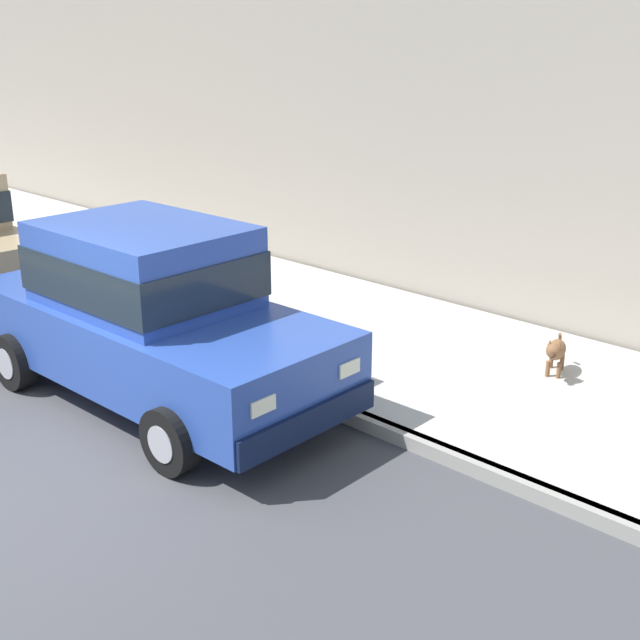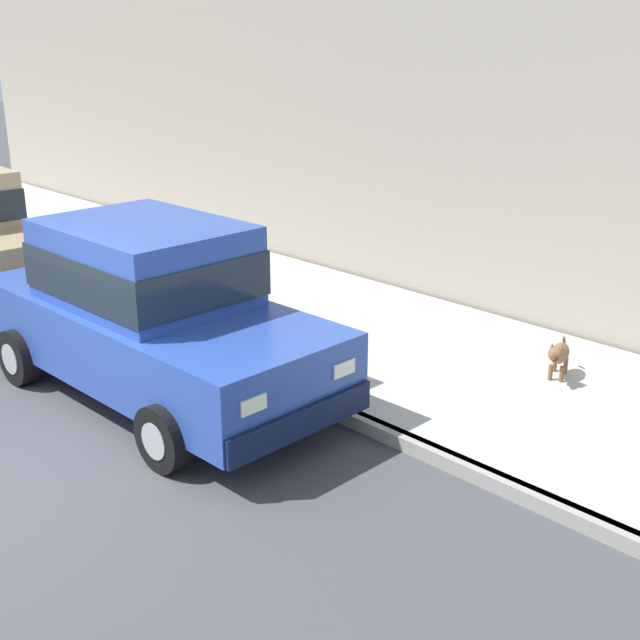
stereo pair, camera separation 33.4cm
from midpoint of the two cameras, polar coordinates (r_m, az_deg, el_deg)
curb at (r=9.48m, az=-3.33°, el=-3.89°), size 0.16×64.00×0.14m
sidewalk at (r=10.65m, az=4.02°, el=-1.24°), size 3.60×64.00×0.14m
car_blue_sedan at (r=8.97m, az=-10.49°, el=0.69°), size 2.11×4.64×1.92m
dog_brown at (r=9.54m, az=17.07°, el=-2.28°), size 0.72×0.36×0.49m
building_facade at (r=14.51m, az=-2.76°, el=14.33°), size 0.50×20.00×5.09m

